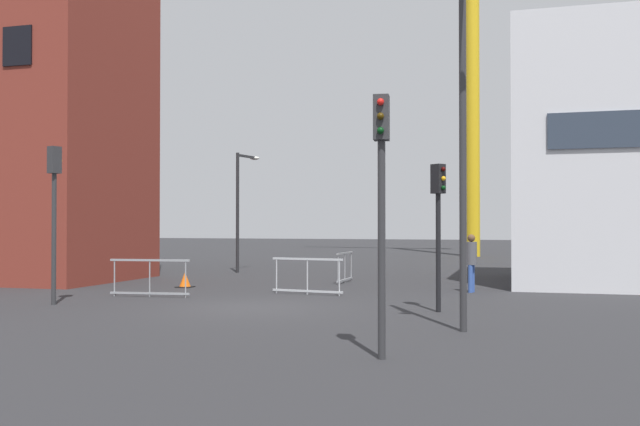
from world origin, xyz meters
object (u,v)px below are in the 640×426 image
traffic_light_corner (438,211)px  streetlamp_short (241,199)px  streetlamp_tall (466,103)px  traffic_cone_orange (185,280)px  pedestrian_walking (471,258)px  traffic_light_island (54,199)px  traffic_light_median (381,182)px

traffic_light_corner → streetlamp_short: bearing=130.0°
streetlamp_tall → traffic_cone_orange: bearing=142.1°
pedestrian_walking → traffic_cone_orange: size_ratio=3.45×
traffic_light_island → traffic_cone_orange: 6.14m
streetlamp_tall → traffic_light_corner: (-0.88, 3.16, -2.03)m
traffic_light_corner → traffic_light_median: traffic_light_median is taller
streetlamp_tall → traffic_light_island: (-10.65, 2.00, -1.67)m
streetlamp_short → pedestrian_walking: 12.30m
streetlamp_short → pedestrian_walking: bearing=-32.5°
streetlamp_short → traffic_cone_orange: streetlamp_short is taller
traffic_light_island → traffic_cone_orange: bearing=79.9°
traffic_light_median → traffic_light_island: (-9.57, 5.01, 0.01)m
streetlamp_short → traffic_light_median: (9.59, -17.83, -0.42)m
traffic_light_corner → traffic_cone_orange: (-8.78, 4.35, -2.15)m
traffic_light_corner → traffic_light_island: size_ratio=0.86×
streetlamp_tall → traffic_cone_orange: streetlamp_tall is taller
streetlamp_tall → traffic_light_island: 10.96m
traffic_light_corner → pedestrian_walking: bearing=85.2°
streetlamp_short → traffic_cone_orange: 7.93m
streetlamp_tall → streetlamp_short: 18.30m
streetlamp_short → traffic_light_corner: (9.79, -11.66, -0.77)m
pedestrian_walking → traffic_cone_orange: bearing=-175.1°
pedestrian_walking → traffic_cone_orange: 9.28m
streetlamp_short → traffic_cone_orange: bearing=-82.2°
streetlamp_tall → traffic_light_median: 3.61m
traffic_light_corner → traffic_light_median: bearing=-91.8°
traffic_light_island → streetlamp_short: bearing=90.1°
traffic_light_median → traffic_cone_orange: traffic_light_median is taller
traffic_light_island → pedestrian_walking: size_ratio=2.31×
streetlamp_tall → traffic_cone_orange: 12.94m
streetlamp_short → traffic_light_island: 12.83m
streetlamp_short → traffic_light_corner: streetlamp_short is taller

